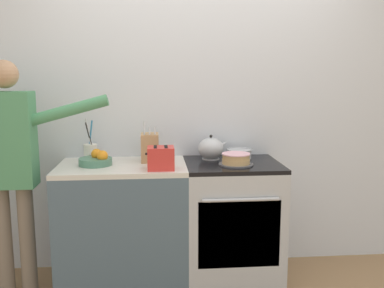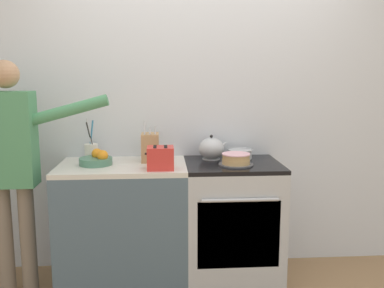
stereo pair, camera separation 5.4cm
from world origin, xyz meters
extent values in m
cube|color=silver|center=(0.00, 0.62, 1.30)|extent=(8.00, 0.04, 2.60)
cube|color=#4C6070|center=(-0.59, 0.30, 0.44)|extent=(0.93, 0.60, 0.88)
cube|color=silver|center=(-0.59, 0.30, 0.89)|extent=(0.93, 0.60, 0.03)
cube|color=#B7BABF|center=(0.23, 0.30, 0.44)|extent=(0.70, 0.60, 0.88)
cube|color=black|center=(0.23, 0.01, 0.46)|extent=(0.58, 0.01, 0.48)
cylinder|color=#B7BABF|center=(0.23, -0.02, 0.72)|extent=(0.53, 0.02, 0.02)
cube|color=black|center=(0.23, 0.30, 0.90)|extent=(0.70, 0.60, 0.03)
cylinder|color=#4C4C51|center=(0.24, 0.22, 0.92)|extent=(0.25, 0.25, 0.01)
cylinder|color=tan|center=(0.24, 0.22, 0.94)|extent=(0.20, 0.20, 0.03)
cylinder|color=tan|center=(0.24, 0.22, 0.97)|extent=(0.20, 0.20, 0.03)
cylinder|color=#EFB2C1|center=(0.24, 0.22, 0.99)|extent=(0.21, 0.21, 0.01)
cylinder|color=#B7BABF|center=(0.09, 0.45, 0.92)|extent=(0.14, 0.14, 0.01)
ellipsoid|color=#B7BABF|center=(0.09, 0.45, 1.00)|extent=(0.20, 0.20, 0.17)
cone|color=#B7BABF|center=(0.18, 0.45, 1.02)|extent=(0.10, 0.04, 0.09)
sphere|color=black|center=(0.09, 0.45, 1.09)|extent=(0.02, 0.02, 0.02)
cylinder|color=#B7BABF|center=(0.32, 0.46, 0.94)|extent=(0.19, 0.19, 0.07)
torus|color=#B7BABF|center=(0.32, 0.46, 0.98)|extent=(0.20, 0.20, 0.01)
cube|color=tan|center=(-0.38, 0.40, 1.02)|extent=(0.13, 0.17, 0.21)
cylinder|color=#B2B2B7|center=(-0.42, 0.36, 1.17)|extent=(0.01, 0.04, 0.09)
cylinder|color=#B2B2B7|center=(-0.38, 0.36, 1.15)|extent=(0.01, 0.03, 0.06)
cylinder|color=#B2B2B7|center=(-0.34, 0.36, 1.15)|extent=(0.01, 0.03, 0.06)
cylinder|color=#B2B2B7|center=(-0.42, 0.40, 1.17)|extent=(0.01, 0.04, 0.10)
cylinder|color=silver|center=(-0.84, 0.50, 0.97)|extent=(0.10, 0.10, 0.12)
cylinder|color=teal|center=(-0.84, 0.52, 1.08)|extent=(0.05, 0.01, 0.26)
cylinder|color=#B7BABF|center=(-0.84, 0.48, 1.09)|extent=(0.05, 0.02, 0.28)
cylinder|color=black|center=(-0.84, 0.48, 1.08)|extent=(0.06, 0.01, 0.25)
cylinder|color=#4C7F66|center=(-0.77, 0.30, 0.94)|extent=(0.24, 0.24, 0.05)
sphere|color=orange|center=(-0.77, 0.35, 0.98)|extent=(0.08, 0.08, 0.08)
sphere|color=orange|center=(-0.72, 0.27, 0.98)|extent=(0.08, 0.08, 0.08)
cube|color=red|center=(-0.30, 0.13, 0.99)|extent=(0.18, 0.16, 0.16)
cube|color=black|center=(-0.34, 0.13, 1.07)|extent=(0.02, 0.11, 0.00)
cube|color=black|center=(-0.27, 0.13, 1.07)|extent=(0.02, 0.11, 0.00)
cube|color=black|center=(-0.40, 0.13, 1.02)|extent=(0.02, 0.02, 0.01)
cylinder|color=#7A6B5B|center=(-1.42, 0.20, 0.40)|extent=(0.11, 0.11, 0.79)
cylinder|color=#7A6B5B|center=(-1.26, 0.20, 0.40)|extent=(0.11, 0.11, 0.79)
cube|color=#4C8E60|center=(-1.34, 0.20, 1.12)|extent=(0.34, 0.20, 0.66)
cylinder|color=#4C8E60|center=(-0.93, 0.20, 1.32)|extent=(0.56, 0.08, 0.22)
sphere|color=tan|center=(-1.34, 0.20, 1.56)|extent=(0.19, 0.19, 0.19)
camera|label=1|loc=(-0.35, -2.78, 1.57)|focal=40.00mm
camera|label=2|loc=(-0.29, -2.78, 1.57)|focal=40.00mm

